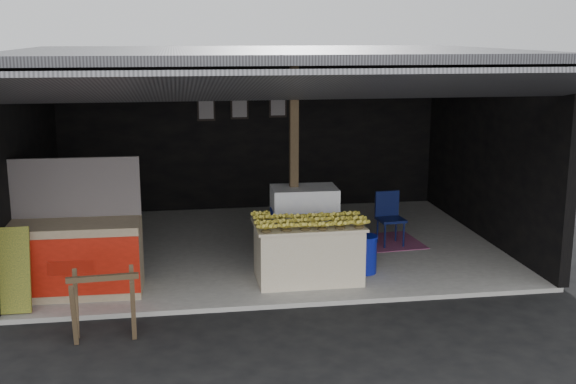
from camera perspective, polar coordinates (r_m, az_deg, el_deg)
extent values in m
plane|color=black|center=(8.84, 0.54, -9.15)|extent=(80.00, 80.00, 0.00)
cube|color=gray|center=(11.17, -1.57, -4.31)|extent=(7.00, 5.00, 0.06)
cube|color=black|center=(13.29, -3.00, 4.94)|extent=(7.00, 0.15, 2.90)
cube|color=black|center=(10.96, -20.11, 2.55)|extent=(0.15, 5.00, 2.90)
cube|color=black|center=(11.79, 15.53, 3.52)|extent=(0.15, 5.00, 2.90)
cube|color=#232326|center=(10.69, -1.67, 10.89)|extent=(7.20, 5.20, 0.12)
cube|color=#232326|center=(7.30, 1.82, 8.30)|extent=(7.40, 2.47, 0.48)
cube|color=#4D3C26|center=(10.29, 0.47, 2.57)|extent=(0.12, 0.12, 2.85)
cube|color=beige|center=(9.50, 1.60, -4.85)|extent=(1.35, 0.81, 0.74)
cube|color=beige|center=(9.40, 1.61, -2.61)|extent=(1.41, 0.87, 0.04)
cube|color=white|center=(10.43, 1.28, -2.40)|extent=(0.94, 0.64, 1.03)
cube|color=navy|center=(10.12, 1.61, -2.58)|extent=(0.73, 0.03, 0.31)
cube|color=#B21414|center=(10.22, 1.59, -4.54)|extent=(0.47, 0.03, 0.10)
cube|color=#998466|center=(9.38, -16.46, -5.04)|extent=(1.64, 0.74, 0.91)
cube|color=#B2190B|center=(9.04, -16.75, -5.74)|extent=(1.62, 0.05, 0.71)
cube|color=white|center=(9.03, -16.76, -5.76)|extent=(0.55, 0.02, 0.18)
cube|color=#182349|center=(9.47, -16.54, 0.35)|extent=(1.62, 0.08, 0.76)
cube|color=black|center=(9.04, -21.79, -5.81)|extent=(0.67, 0.26, 0.99)
cube|color=#4D3C26|center=(7.94, -16.56, -9.36)|extent=(0.07, 0.28, 0.74)
cube|color=#4D3C26|center=(7.92, -12.13, -9.17)|extent=(0.07, 0.28, 0.74)
cube|color=#4D3C26|center=(8.28, -16.41, -8.43)|extent=(0.07, 0.28, 0.74)
cube|color=#4D3C26|center=(8.26, -12.17, -8.25)|extent=(0.07, 0.28, 0.74)
cube|color=#4D3C26|center=(7.98, -14.45, -6.60)|extent=(0.76, 0.11, 0.06)
cylinder|color=#0C178C|center=(9.88, 6.05, -4.98)|extent=(0.33, 0.33, 0.49)
cylinder|color=#0B123E|center=(10.99, 7.66, -3.45)|extent=(0.03, 0.03, 0.40)
cylinder|color=#0B123E|center=(11.10, 9.13, -3.32)|extent=(0.03, 0.03, 0.40)
cylinder|color=#0B123E|center=(11.26, 7.08, -3.03)|extent=(0.03, 0.03, 0.40)
cylinder|color=#0B123E|center=(11.37, 8.52, -2.92)|extent=(0.03, 0.03, 0.40)
cube|color=#0B123E|center=(11.13, 8.13, -2.18)|extent=(0.42, 0.42, 0.04)
cube|color=#0B123E|center=(11.23, 7.82, -0.94)|extent=(0.39, 0.08, 0.41)
cube|color=maroon|center=(11.29, 6.62, -4.01)|extent=(1.58, 1.12, 0.01)
cube|color=black|center=(13.08, -6.49, 6.52)|extent=(0.32, 0.03, 0.42)
cube|color=#4C4C59|center=(13.06, -6.48, 6.51)|extent=(0.26, 0.02, 0.34)
cube|color=black|center=(13.12, -3.85, 6.68)|extent=(0.32, 0.03, 0.42)
cube|color=#4C4C59|center=(13.10, -3.85, 6.67)|extent=(0.26, 0.02, 0.34)
cube|color=black|center=(13.20, -0.81, 6.83)|extent=(0.32, 0.03, 0.42)
cube|color=#4C4C59|center=(13.18, -0.79, 6.82)|extent=(0.26, 0.02, 0.34)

